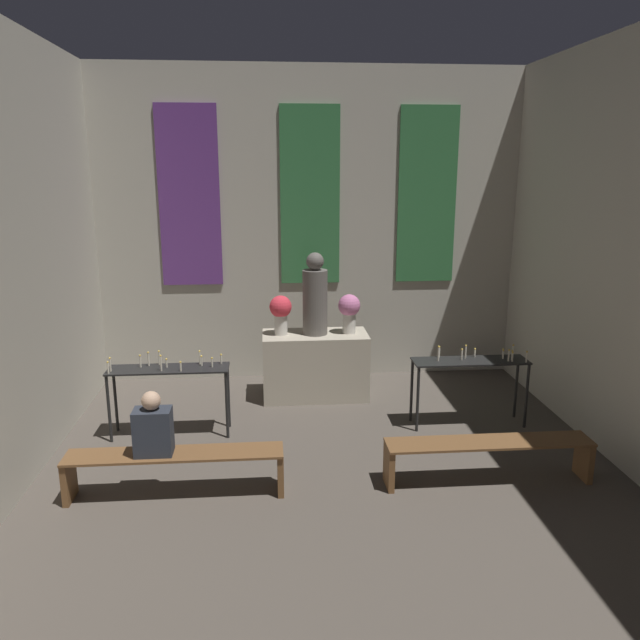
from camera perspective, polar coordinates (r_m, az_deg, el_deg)
The scene contains 10 objects.
wall_back at distance 9.33m, azimuth -0.94°, elevation 8.63°, with size 6.43×0.16×4.56m.
altar at distance 8.73m, azimuth -0.44°, elevation -4.16°, with size 1.45×0.69×0.91m.
statue at distance 8.48m, azimuth -0.46°, elevation 2.06°, with size 0.34×0.34×1.13m.
flower_vase_left at distance 8.49m, azimuth -3.62°, elevation 0.82°, with size 0.30×0.30×0.54m.
flower_vase_right at distance 8.56m, azimuth 2.69°, elevation 0.94°, with size 0.30×0.30×0.54m.
candle_rack_left at distance 7.65m, azimuth -13.67°, elevation -5.13°, with size 1.42×0.39×1.04m.
candle_rack_right at distance 7.94m, azimuth 13.60°, elevation -4.40°, with size 1.42×0.39×1.04m.
pew_back_left at distance 6.42m, azimuth -13.09°, elevation -12.69°, with size 2.11×0.36×0.45m.
pew_back_right at distance 6.72m, azimuth 15.15°, elevation -11.55°, with size 2.11×0.36×0.45m.
person_seated at distance 6.28m, azimuth -15.03°, elevation -9.48°, with size 0.36×0.24×0.64m.
Camera 1 is at (-0.63, 2.74, 3.18)m, focal length 35.00 mm.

